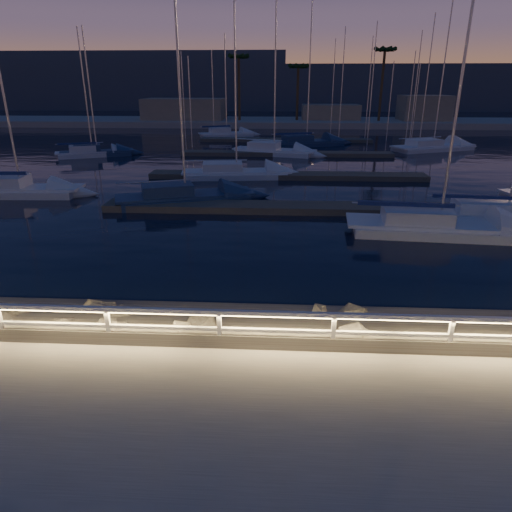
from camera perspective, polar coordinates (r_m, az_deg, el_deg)
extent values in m
plane|color=#A7A197|center=(12.42, 4.83, -11.33)|extent=(400.00, 400.00, 0.00)
cube|color=#A7A197|center=(10.46, 5.13, -19.11)|extent=(240.00, 5.00, 0.20)
cube|color=slate|center=(13.86, 4.65, -9.07)|extent=(240.00, 3.45, 1.29)
plane|color=black|center=(90.80, 3.65, 16.32)|extent=(320.00, 320.00, 0.00)
plane|color=black|center=(13.10, 4.67, -15.77)|extent=(400.00, 400.00, 0.00)
cube|color=white|center=(14.32, -29.34, -7.27)|extent=(0.11, 0.11, 1.00)
cube|color=white|center=(12.99, -17.98, -8.29)|extent=(0.11, 0.11, 1.00)
cube|color=white|center=(12.26, -4.60, -9.07)|extent=(0.11, 0.11, 1.00)
cube|color=white|center=(12.24, 9.65, -9.37)|extent=(0.11, 0.11, 1.00)
cube|color=white|center=(12.94, 23.13, -9.13)|extent=(0.11, 0.11, 1.00)
cube|color=white|center=(11.92, 4.97, -7.26)|extent=(44.00, 0.12, 0.12)
cube|color=white|center=(12.17, 4.90, -9.33)|extent=(44.00, 0.09, 0.09)
cube|color=#FFD072|center=(11.94, 4.97, -7.64)|extent=(44.00, 0.04, 0.03)
cube|color=#5A544B|center=(27.42, 4.06, 6.05)|extent=(22.00, 2.00, 0.40)
cube|color=#5A544B|center=(37.18, 3.91, 9.99)|extent=(22.00, 2.00, 0.40)
cube|color=#5A544B|center=(49.02, 3.81, 12.64)|extent=(22.00, 2.00, 0.40)
cube|color=#5A544B|center=(60.92, 3.74, 14.26)|extent=(22.00, 2.00, 0.40)
cube|color=#A7A197|center=(84.78, 3.67, 16.26)|extent=(160.00, 14.00, 1.20)
cube|color=gray|center=(86.45, -8.90, 17.49)|extent=(14.00, 8.00, 4.00)
cube|color=gray|center=(86.09, 9.27, 17.12)|extent=(10.00, 6.00, 3.00)
cube|color=gray|center=(88.09, 20.24, 16.77)|extent=(8.00, 7.00, 4.60)
cylinder|color=brown|center=(82.86, -2.13, 20.23)|extent=(0.44, 0.44, 10.50)
cylinder|color=brown|center=(83.56, 5.21, 19.66)|extent=(0.44, 0.44, 9.00)
cylinder|color=brown|center=(84.13, 15.45, 19.90)|extent=(0.44, 0.44, 11.50)
cube|color=#333D4F|center=(140.53, 3.63, 19.81)|extent=(220.00, 30.00, 14.00)
cube|color=#333D4F|center=(161.87, -19.52, 19.59)|extent=(120.00, 25.00, 18.00)
cube|color=silver|center=(34.97, -27.21, 6.96)|extent=(7.55, 2.80, 0.63)
cube|color=silver|center=(34.89, -27.32, 7.60)|extent=(8.16, 2.45, 0.17)
cube|color=silver|center=(35.31, -28.92, 8.13)|extent=(2.97, 1.98, 0.75)
cylinder|color=#B5B6BB|center=(34.25, -29.22, 18.31)|extent=(0.14, 0.14, 12.94)
cube|color=silver|center=(24.91, 21.86, 2.91)|extent=(8.69, 3.53, 0.61)
cube|color=silver|center=(24.80, 21.98, 3.76)|extent=(9.36, 3.16, 0.17)
cube|color=silver|center=(24.44, 19.42, 4.81)|extent=(3.47, 2.39, 0.72)
cylinder|color=#B5B6BB|center=(23.90, 24.54, 21.12)|extent=(0.13, 0.13, 14.73)
cylinder|color=#B5B6BB|center=(24.19, 18.20, 6.17)|extent=(5.29, 0.53, 0.09)
cube|color=silver|center=(28.64, 28.76, 4.02)|extent=(8.49, 3.46, 0.56)
cube|color=silver|center=(28.55, 28.88, 4.70)|extent=(9.15, 3.10, 0.15)
cube|color=silver|center=(28.08, 26.81, 5.57)|extent=(3.39, 2.34, 0.66)
cylinder|color=#B5B6BB|center=(27.79, 25.85, 6.67)|extent=(5.17, 0.52, 0.08)
cube|color=navy|center=(51.21, -19.19, 11.86)|extent=(7.06, 4.61, 0.57)
cube|color=navy|center=(51.16, -19.24, 12.26)|extent=(7.45, 4.51, 0.16)
cube|color=navy|center=(51.12, -20.35, 12.53)|extent=(3.05, 2.54, 0.67)
cylinder|color=#B5B6BB|center=(50.73, -20.08, 18.86)|extent=(0.12, 0.12, 11.65)
cylinder|color=#B5B6BB|center=(51.07, -20.96, 13.04)|extent=(3.91, 1.67, 0.08)
cube|color=navy|center=(29.50, -8.75, 6.82)|extent=(8.36, 5.13, 0.62)
cube|color=navy|center=(29.41, -8.79, 7.56)|extent=(8.85, 4.98, 0.17)
cube|color=navy|center=(29.21, -11.00, 8.12)|extent=(3.57, 2.90, 0.73)
cylinder|color=#B5B6BB|center=(28.64, -9.61, 21.30)|extent=(0.13, 0.13, 13.77)
cylinder|color=#B5B6BB|center=(29.05, -12.16, 9.11)|extent=(4.70, 1.73, 0.09)
cube|color=silver|center=(37.32, -2.42, 9.99)|extent=(8.26, 3.57, 0.58)
cube|color=silver|center=(37.25, -2.43, 10.54)|extent=(8.88, 3.25, 0.16)
cube|color=silver|center=(37.19, -4.19, 11.06)|extent=(3.32, 2.35, 0.68)
cylinder|color=#B5B6BB|center=(36.65, -2.61, 21.46)|extent=(0.13, 0.13, 13.90)
cylinder|color=#B5B6BB|center=(37.11, -5.09, 11.84)|extent=(4.98, 0.66, 0.08)
cube|color=silver|center=(51.16, -19.71, 11.79)|extent=(6.97, 4.73, 0.56)
cube|color=silver|center=(51.11, -19.76, 12.19)|extent=(7.34, 4.65, 0.15)
cube|color=silver|center=(51.06, -20.86, 12.45)|extent=(3.04, 2.57, 0.67)
cylinder|color=#B5B6BB|center=(50.68, -20.61, 18.73)|extent=(0.12, 0.12, 11.53)
cylinder|color=#B5B6BB|center=(50.99, -21.47, 12.95)|extent=(3.83, 1.77, 0.08)
cube|color=silver|center=(49.40, 2.28, 12.68)|extent=(8.48, 4.91, 0.63)
cube|color=silver|center=(49.34, 2.28, 13.14)|extent=(9.01, 4.72, 0.17)
cube|color=silver|center=(49.64, 1.03, 13.66)|extent=(3.58, 2.84, 0.74)
cylinder|color=#B5B6BB|center=(48.89, 2.41, 21.41)|extent=(0.14, 0.14, 13.98)
cylinder|color=#B5B6BB|center=(49.76, 0.40, 14.34)|extent=(4.84, 1.55, 0.09)
cube|color=navy|center=(56.91, 6.35, 13.66)|extent=(9.11, 5.77, 0.62)
cube|color=navy|center=(56.87, 6.37, 14.06)|extent=(9.63, 5.62, 0.17)
cube|color=navy|center=(56.35, 5.23, 14.44)|extent=(3.91, 3.22, 0.74)
cylinder|color=#B5B6BB|center=(56.48, 6.70, 21.75)|extent=(0.14, 0.14, 15.01)
cylinder|color=#B5B6BB|center=(56.06, 4.66, 15.01)|extent=(5.08, 2.01, 0.09)
cube|color=silver|center=(56.30, 21.22, 12.34)|extent=(9.54, 6.44, 0.61)
cube|color=silver|center=(56.25, 21.27, 12.73)|extent=(10.05, 6.33, 0.17)
cube|color=silver|center=(55.39, 20.31, 13.15)|extent=(4.15, 3.51, 0.72)
cylinder|color=#B5B6BB|center=(55.87, 22.41, 20.83)|extent=(0.13, 0.13, 15.78)
cylinder|color=#B5B6BB|center=(54.92, 19.87, 13.73)|extent=(5.24, 2.37, 0.09)
cube|color=silver|center=(66.35, -3.67, 14.76)|extent=(7.56, 4.95, 0.61)
cube|color=silver|center=(66.31, -3.68, 15.10)|extent=(7.97, 4.85, 0.17)
cube|color=silver|center=(66.01, -4.55, 15.39)|extent=(3.27, 2.73, 0.72)
cylinder|color=#B5B6BB|center=(65.98, -3.81, 20.59)|extent=(0.13, 0.13, 12.48)
cylinder|color=#B5B6BB|center=(65.84, -5.00, 15.84)|extent=(4.19, 1.79, 0.09)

